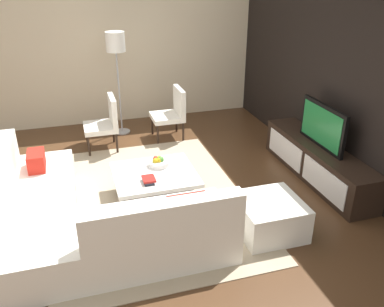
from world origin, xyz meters
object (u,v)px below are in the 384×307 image
(accent_chair_far, at_px, (172,110))
(book_stack, at_px, (149,180))
(television, at_px, (323,126))
(accent_chair_near, at_px, (106,120))
(media_console, at_px, (317,162))
(fruit_bowl, at_px, (159,162))
(sectional_couch, at_px, (80,218))
(coffee_table, at_px, (155,185))
(floor_lamp, at_px, (116,49))
(ottoman, at_px, (269,217))

(accent_chair_far, bearing_deg, book_stack, -25.88)
(television, relative_size, accent_chair_near, 1.11)
(television, bearing_deg, book_stack, -87.12)
(media_console, relative_size, fruit_bowl, 7.83)
(sectional_couch, relative_size, coffee_table, 2.36)
(accent_chair_near, height_order, book_stack, accent_chair_near)
(accent_chair_far, bearing_deg, accent_chair_near, -86.69)
(sectional_couch, height_order, book_stack, sectional_couch)
(television, distance_m, accent_chair_far, 2.58)
(accent_chair_near, relative_size, accent_chair_far, 1.00)
(coffee_table, relative_size, floor_lamp, 0.58)
(media_console, bearing_deg, floor_lamp, -136.28)
(accent_chair_near, distance_m, book_stack, 2.02)
(media_console, bearing_deg, television, 90.00)
(television, distance_m, coffee_table, 2.37)
(sectional_couch, distance_m, coffee_table, 1.14)
(sectional_couch, distance_m, floor_lamp, 3.36)
(television, height_order, ottoman, television)
(coffee_table, xyz_separation_m, floor_lamp, (-2.40, -0.09, 1.29))
(fruit_bowl, height_order, book_stack, fruit_bowl)
(ottoman, bearing_deg, accent_chair_far, -173.43)
(ottoman, bearing_deg, fruit_bowl, -141.86)
(sectional_couch, distance_m, accent_chair_near, 2.47)
(accent_chair_near, distance_m, ottoman, 3.22)
(floor_lamp, height_order, ottoman, floor_lamp)
(book_stack, bearing_deg, accent_chair_near, -171.75)
(sectional_couch, relative_size, ottoman, 3.45)
(television, bearing_deg, coffee_table, -92.49)
(media_console, height_order, accent_chair_near, accent_chair_near)
(floor_lamp, bearing_deg, ottoman, 18.64)
(ottoman, xyz_separation_m, accent_chair_far, (-2.99, -0.34, 0.29))
(accent_chair_near, distance_m, floor_lamp, 1.22)
(fruit_bowl, xyz_separation_m, accent_chair_far, (-1.75, 0.63, 0.06))
(accent_chair_far, bearing_deg, floor_lamp, -124.08)
(floor_lamp, bearing_deg, media_console, 43.72)
(coffee_table, xyz_separation_m, accent_chair_far, (-1.93, 0.73, 0.29))
(book_stack, bearing_deg, television, 92.88)
(television, height_order, floor_lamp, floor_lamp)
(television, height_order, accent_chair_near, television)
(coffee_table, bearing_deg, media_console, 87.51)
(media_console, bearing_deg, ottoman, -51.72)
(media_console, distance_m, accent_chair_far, 2.57)
(media_console, relative_size, accent_chair_near, 2.52)
(book_stack, bearing_deg, media_console, 92.88)
(television, relative_size, floor_lamp, 0.55)
(media_console, xyz_separation_m, television, (0.00, 0.00, 0.54))
(sectional_couch, height_order, floor_lamp, floor_lamp)
(media_console, relative_size, accent_chair_far, 2.52)
(television, distance_m, sectional_couch, 3.33)
(television, height_order, fruit_bowl, television)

